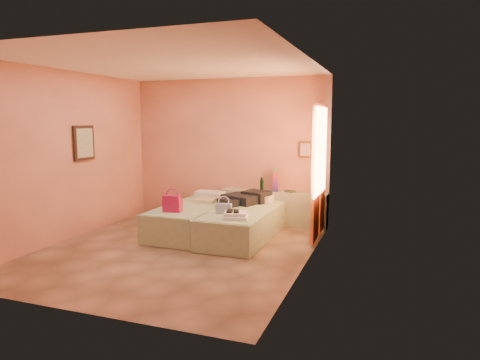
{
  "coord_description": "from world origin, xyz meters",
  "views": [
    {
      "loc": [
        3.08,
        -5.66,
        1.99
      ],
      "look_at": [
        0.74,
        0.85,
        1.02
      ],
      "focal_mm": 32.0,
      "sensor_mm": 36.0,
      "label": 1
    }
  ],
  "objects_px": {
    "green_book": "(290,191)",
    "blue_handbag": "(224,209)",
    "headboard_ledge": "(273,208)",
    "bed_right": "(243,224)",
    "water_bottle": "(262,185)",
    "magenta_handbag": "(172,203)",
    "towel_stack": "(236,216)",
    "bed_left": "(193,219)",
    "flower_vase": "(318,186)"
  },
  "relations": [
    {
      "from": "green_book",
      "to": "blue_handbag",
      "type": "relative_size",
      "value": 0.7
    },
    {
      "from": "headboard_ledge",
      "to": "bed_right",
      "type": "xyz_separation_m",
      "value": [
        -0.23,
        -1.13,
        -0.08
      ]
    },
    {
      "from": "water_bottle",
      "to": "bed_right",
      "type": "bearing_deg",
      "value": -90.23
    },
    {
      "from": "bed_right",
      "to": "magenta_handbag",
      "type": "xyz_separation_m",
      "value": [
        -1.04,
        -0.53,
        0.39
      ]
    },
    {
      "from": "water_bottle",
      "to": "green_book",
      "type": "height_order",
      "value": "water_bottle"
    },
    {
      "from": "blue_handbag",
      "to": "water_bottle",
      "type": "bearing_deg",
      "value": 69.01
    },
    {
      "from": "headboard_ledge",
      "to": "blue_handbag",
      "type": "height_order",
      "value": "blue_handbag"
    },
    {
      "from": "green_book",
      "to": "towel_stack",
      "type": "height_order",
      "value": "green_book"
    },
    {
      "from": "green_book",
      "to": "blue_handbag",
      "type": "height_order",
      "value": "green_book"
    },
    {
      "from": "headboard_ledge",
      "to": "bed_right",
      "type": "relative_size",
      "value": 1.02
    },
    {
      "from": "headboard_ledge",
      "to": "bed_right",
      "type": "distance_m",
      "value": 1.15
    },
    {
      "from": "bed_right",
      "to": "towel_stack",
      "type": "relative_size",
      "value": 5.71
    },
    {
      "from": "bed_right",
      "to": "magenta_handbag",
      "type": "height_order",
      "value": "magenta_handbag"
    },
    {
      "from": "magenta_handbag",
      "to": "towel_stack",
      "type": "relative_size",
      "value": 0.84
    },
    {
      "from": "blue_handbag",
      "to": "bed_right",
      "type": "bearing_deg",
      "value": 50.58
    },
    {
      "from": "water_bottle",
      "to": "towel_stack",
      "type": "distance_m",
      "value": 1.77
    },
    {
      "from": "bed_left",
      "to": "headboard_ledge",
      "type": "bearing_deg",
      "value": 41.82
    },
    {
      "from": "headboard_ledge",
      "to": "blue_handbag",
      "type": "distance_m",
      "value": 1.59
    },
    {
      "from": "bed_left",
      "to": "green_book",
      "type": "bearing_deg",
      "value": 35.38
    },
    {
      "from": "green_book",
      "to": "magenta_handbag",
      "type": "relative_size",
      "value": 0.6
    },
    {
      "from": "bed_right",
      "to": "water_bottle",
      "type": "relative_size",
      "value": 8.11
    },
    {
      "from": "headboard_ledge",
      "to": "flower_vase",
      "type": "distance_m",
      "value": 0.95
    },
    {
      "from": "bed_right",
      "to": "water_bottle",
      "type": "xyz_separation_m",
      "value": [
        0.0,
        1.08,
        0.52
      ]
    },
    {
      "from": "headboard_ledge",
      "to": "bed_left",
      "type": "bearing_deg",
      "value": -138.86
    },
    {
      "from": "green_book",
      "to": "flower_vase",
      "type": "relative_size",
      "value": 0.63
    },
    {
      "from": "blue_handbag",
      "to": "bed_left",
      "type": "bearing_deg",
      "value": 135.96
    },
    {
      "from": "water_bottle",
      "to": "bed_left",
      "type": "bearing_deg",
      "value": -134.22
    },
    {
      "from": "headboard_ledge",
      "to": "green_book",
      "type": "height_order",
      "value": "green_book"
    },
    {
      "from": "magenta_handbag",
      "to": "flower_vase",
      "type": "bearing_deg",
      "value": 32.42
    },
    {
      "from": "bed_left",
      "to": "flower_vase",
      "type": "distance_m",
      "value": 2.37
    },
    {
      "from": "magenta_handbag",
      "to": "blue_handbag",
      "type": "xyz_separation_m",
      "value": [
        0.85,
        0.15,
        -0.06
      ]
    },
    {
      "from": "flower_vase",
      "to": "magenta_handbag",
      "type": "distance_m",
      "value": 2.71
    },
    {
      "from": "headboard_ledge",
      "to": "towel_stack",
      "type": "distance_m",
      "value": 1.81
    },
    {
      "from": "bed_left",
      "to": "flower_vase",
      "type": "bearing_deg",
      "value": 29.43
    },
    {
      "from": "headboard_ledge",
      "to": "magenta_handbag",
      "type": "relative_size",
      "value": 6.98
    },
    {
      "from": "bed_right",
      "to": "green_book",
      "type": "distance_m",
      "value": 1.32
    },
    {
      "from": "magenta_handbag",
      "to": "blue_handbag",
      "type": "relative_size",
      "value": 1.16
    },
    {
      "from": "headboard_ledge",
      "to": "bed_left",
      "type": "distance_m",
      "value": 1.6
    },
    {
      "from": "bed_right",
      "to": "flower_vase",
      "type": "relative_size",
      "value": 7.09
    },
    {
      "from": "water_bottle",
      "to": "blue_handbag",
      "type": "height_order",
      "value": "water_bottle"
    },
    {
      "from": "towel_stack",
      "to": "headboard_ledge",
      "type": "bearing_deg",
      "value": 86.73
    },
    {
      "from": "headboard_ledge",
      "to": "bed_right",
      "type": "height_order",
      "value": "headboard_ledge"
    },
    {
      "from": "headboard_ledge",
      "to": "towel_stack",
      "type": "height_order",
      "value": "headboard_ledge"
    },
    {
      "from": "bed_right",
      "to": "green_book",
      "type": "relative_size",
      "value": 11.27
    },
    {
      "from": "bed_right",
      "to": "water_bottle",
      "type": "distance_m",
      "value": 1.2
    },
    {
      "from": "headboard_ledge",
      "to": "water_bottle",
      "type": "xyz_separation_m",
      "value": [
        -0.22,
        -0.04,
        0.45
      ]
    },
    {
      "from": "green_book",
      "to": "magenta_handbag",
      "type": "bearing_deg",
      "value": -110.06
    },
    {
      "from": "bed_left",
      "to": "magenta_handbag",
      "type": "bearing_deg",
      "value": -94.91
    },
    {
      "from": "bed_right",
      "to": "blue_handbag",
      "type": "bearing_deg",
      "value": -115.23
    },
    {
      "from": "bed_right",
      "to": "towel_stack",
      "type": "xyz_separation_m",
      "value": [
        0.12,
        -0.67,
        0.3
      ]
    }
  ]
}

